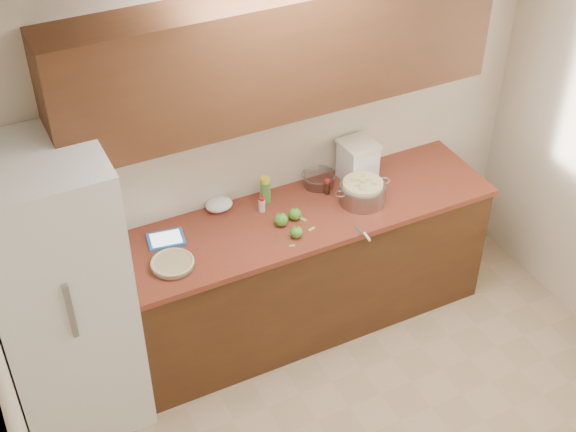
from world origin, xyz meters
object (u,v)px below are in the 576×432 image
colander (362,192)px  pie (173,264)px  tablet (166,239)px  flour_canister (358,160)px

colander → pie: bearing=-177.3°
pie → tablet: size_ratio=1.08×
colander → flour_canister: 0.27m
pie → tablet: (0.04, 0.24, -0.01)m
colander → tablet: 1.25m
flour_canister → tablet: (-1.34, -0.06, -0.13)m
colander → flour_canister: size_ratio=1.42×
tablet → colander: bearing=0.6°
pie → colander: (1.28, 0.06, 0.05)m
pie → flour_canister: flour_canister is taller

